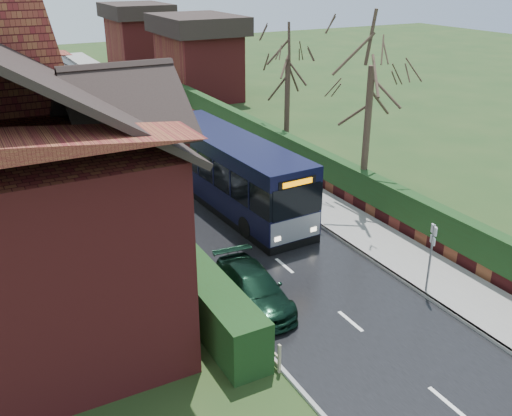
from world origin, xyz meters
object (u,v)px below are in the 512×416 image
car_green (253,288)px  bus (230,172)px  car_silver (142,190)px  bus_stop_sign (431,249)px

car_green → bus: bearing=74.0°
bus → car_silver: bearing=147.2°
car_silver → bus_stop_sign: 13.48m
car_silver → car_green: size_ratio=0.96×
bus → bus_stop_sign: 10.32m
bus → bus_stop_sign: bus is taller
bus → car_green: bearing=-113.6°
car_green → bus_stop_sign: 5.91m
car_silver → bus_stop_sign: bus_stop_sign is taller
bus → bus_stop_sign: size_ratio=4.14×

